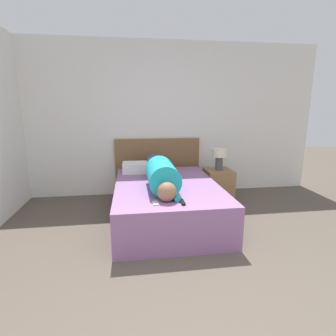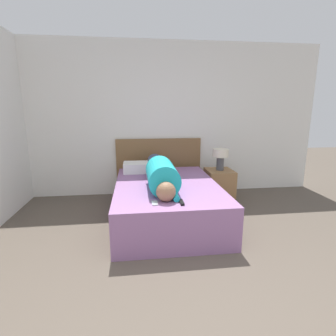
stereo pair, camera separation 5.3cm
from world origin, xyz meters
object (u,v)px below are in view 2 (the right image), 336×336
Objects in this scene: bed at (167,201)px; cell_phone at (155,203)px; pillow_near_headboard at (141,167)px; nightstand at (219,185)px; table_lamp at (220,156)px; tv_remote at (182,202)px; person_lying at (160,173)px.

bed is 0.82m from cell_phone.
pillow_near_headboard is 1.46m from cell_phone.
nightstand is 1.50× the size of table_lamp.
pillow_near_headboard is at bearing 104.77° from tv_remote.
pillow_near_headboard reaches higher than bed.
nightstand is at bearing -3.59° from pillow_near_headboard.
table_lamp reaches higher than nightstand.
nightstand is 1.68m from tv_remote.
table_lamp is at bearing 57.76° from tv_remote.
nightstand is at bearing 0.00° from table_lamp.
tv_remote reaches higher than nightstand.
person_lying is at bearing -157.02° from bed.
person_lying is at bearing 79.62° from cell_phone.
nightstand is 3.46× the size of tv_remote.
table_lamp is at bearing 32.68° from person_lying.
pillow_near_headboard is at bearing 94.12° from cell_phone.
person_lying is 0.76m from tv_remote.
tv_remote is at bearing -5.62° from cell_phone.
pillow_near_headboard is (-0.32, 0.71, 0.33)m from bed.
pillow_near_headboard reaches higher than cell_phone.
person_lying is at bearing 102.04° from tv_remote.
person_lying is 0.73m from cell_phone.
nightstand is at bearing 32.68° from person_lying.
table_lamp is at bearing 49.58° from cell_phone.
person_lying is 11.49× the size of tv_remote.
person_lying reaches higher than tv_remote.
tv_remote is (0.16, -0.73, -0.15)m from person_lying.
person_lying reaches higher than bed.
cell_phone is at bearing -130.42° from nightstand.
pillow_near_headboard is (-0.23, 0.75, -0.08)m from person_lying.
table_lamp is (0.95, 0.63, 0.50)m from bed.
cell_phone is (0.10, -1.45, -0.07)m from pillow_near_headboard.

